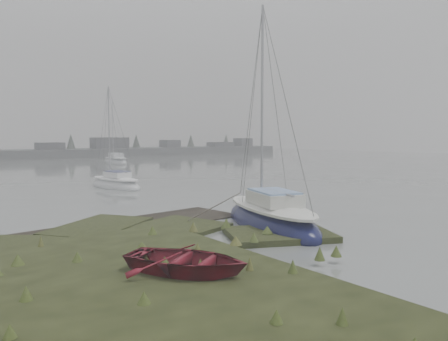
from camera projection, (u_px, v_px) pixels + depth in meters
ground at (35, 175)px, 38.98m from camera, size 160.00×160.00×0.00m
far_shoreline at (143, 151)px, 80.42m from camera, size 60.00×8.00×4.15m
sailboat_main at (271, 219)px, 16.85m from camera, size 4.02×6.93×9.29m
sailboat_white at (116, 184)px, 29.67m from camera, size 2.51×5.46×7.42m
sailboat_far_b at (116, 161)px, 55.92m from camera, size 2.52×6.38×8.80m
dinghy at (187, 260)px, 10.42m from camera, size 3.47×3.74×0.63m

